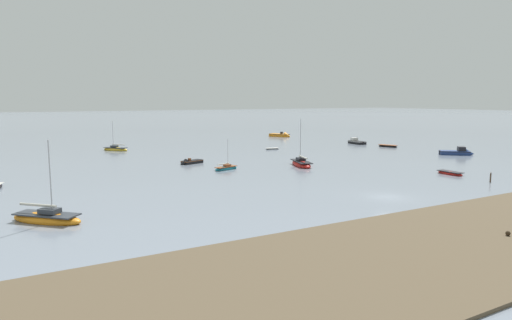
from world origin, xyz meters
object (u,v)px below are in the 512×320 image
motorboat_moored_0 (189,163)px  sailboat_moored_2 (226,168)px  rowboat_moored_0 (450,173)px  sailboat_moored_1 (115,149)px  rowboat_moored_2 (272,149)px  motorboat_moored_3 (282,136)px  mooring_post_left (491,177)px  motorboat_moored_4 (355,142)px  sailboat_moored_4 (301,164)px  motorboat_moored_1 (460,153)px  rowboat_moored_1 (388,146)px  sailboat_moored_0 (47,218)px

motorboat_moored_0 → sailboat_moored_2: sailboat_moored_2 is taller
rowboat_moored_0 → sailboat_moored_1: sailboat_moored_1 is taller
rowboat_moored_2 → motorboat_moored_3: bearing=61.5°
motorboat_moored_3 → mooring_post_left: (-16.07, -74.28, 0.31)m
motorboat_moored_3 → motorboat_moored_4: 26.23m
motorboat_moored_0 → rowboat_moored_2: (23.82, 11.77, -0.08)m
sailboat_moored_4 → sailboat_moored_1: bearing=46.9°
motorboat_moored_0 → mooring_post_left: 45.20m
motorboat_moored_1 → sailboat_moored_2: 48.15m
rowboat_moored_0 → rowboat_moored_1: bearing=147.9°
sailboat_moored_0 → sailboat_moored_4: bearing=68.3°
rowboat_moored_1 → sailboat_moored_0: 79.97m
rowboat_moored_2 → motorboat_moored_3: 33.65m
motorboat_moored_0 → sailboat_moored_4: sailboat_moored_4 is taller
rowboat_moored_1 → sailboat_moored_1: bearing=-133.3°
rowboat_moored_1 → sailboat_moored_1: sailboat_moored_1 is taller
motorboat_moored_0 → motorboat_moored_4: motorboat_moored_4 is taller
sailboat_moored_1 → sailboat_moored_2: (8.69, -35.32, -0.07)m
sailboat_moored_1 → motorboat_moored_3: bearing=-115.3°
motorboat_moored_0 → sailboat_moored_0: sailboat_moored_0 is taller
motorboat_moored_4 → sailboat_moored_2: bearing=120.3°
sailboat_moored_0 → mooring_post_left: bearing=37.0°
rowboat_moored_0 → sailboat_moored_4: (-13.66, 17.69, 0.17)m
sailboat_moored_2 → sailboat_moored_4: bearing=-28.2°
rowboat_moored_2 → motorboat_moored_4: size_ratio=0.55×
rowboat_moored_0 → motorboat_moored_4: 46.19m
motorboat_moored_4 → motorboat_moored_1: bearing=-170.8°
mooring_post_left → sailboat_moored_1: bearing=118.7°
sailboat_moored_0 → sailboat_moored_4: sailboat_moored_4 is taller
rowboat_moored_1 → sailboat_moored_1: size_ratio=0.70×
rowboat_moored_0 → motorboat_moored_3: size_ratio=0.58×
motorboat_moored_1 → sailboat_moored_4: bearing=-144.4°
rowboat_moored_0 → motorboat_moored_1: size_ratio=0.65×
motorboat_moored_1 → sailboat_moored_1: bearing=-174.9°
motorboat_moored_0 → motorboat_moored_3: bearing=-158.1°
rowboat_moored_1 → sailboat_moored_2: bearing=-96.1°
rowboat_moored_2 → rowboat_moored_1: bearing=-10.6°
sailboat_moored_4 → sailboat_moored_0: bearing=130.6°
sailboat_moored_0 → rowboat_moored_2: sailboat_moored_0 is taller
motorboat_moored_0 → rowboat_moored_2: bearing=-173.2°
sailboat_moored_0 → sailboat_moored_1: (18.31, 54.41, -0.05)m
mooring_post_left → sailboat_moored_2: bearing=133.3°
motorboat_moored_1 → sailboat_moored_0: size_ratio=0.80×
sailboat_moored_1 → sailboat_moored_4: sailboat_moored_4 is taller
sailboat_moored_0 → sailboat_moored_2: 33.06m
motorboat_moored_1 → mooring_post_left: motorboat_moored_1 is taller
sailboat_moored_4 → motorboat_moored_1: bearing=-77.9°
rowboat_moored_1 → sailboat_moored_4: size_ratio=0.59×
motorboat_moored_3 → sailboat_moored_4: sailboat_moored_4 is taller
rowboat_moored_1 → motorboat_moored_0: size_ratio=1.00×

